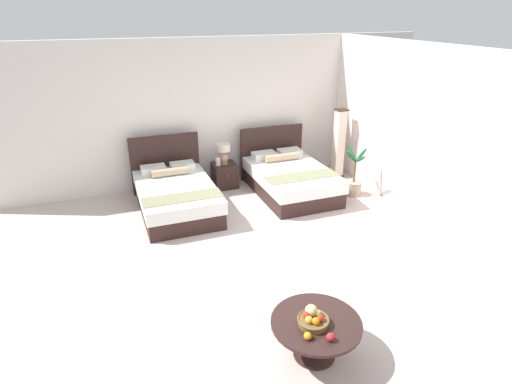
{
  "coord_description": "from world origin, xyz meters",
  "views": [
    {
      "loc": [
        -2.24,
        -4.97,
        3.4
      ],
      "look_at": [
        -0.13,
        0.59,
        0.79
      ],
      "focal_mm": 29.65,
      "sensor_mm": 36.0,
      "label": 1
    }
  ],
  "objects_px": {
    "vase": "(218,161)",
    "coffee_table": "(316,329)",
    "bed_near_corner": "(290,178)",
    "loose_orange": "(308,336)",
    "bed_near_window": "(176,195)",
    "nightstand": "(225,175)",
    "floor_lamp_corner": "(339,144)",
    "table_lamp": "(224,151)",
    "loose_apple": "(330,337)",
    "fruit_bowl": "(313,319)",
    "potted_palm": "(353,183)"
  },
  "relations": [
    {
      "from": "table_lamp",
      "to": "bed_near_corner",
      "type": "bearing_deg",
      "value": -34.36
    },
    {
      "from": "coffee_table",
      "to": "loose_orange",
      "type": "height_order",
      "value": "loose_orange"
    },
    {
      "from": "floor_lamp_corner",
      "to": "loose_orange",
      "type": "bearing_deg",
      "value": -123.77
    },
    {
      "from": "potted_palm",
      "to": "coffee_table",
      "type": "bearing_deg",
      "value": -127.79
    },
    {
      "from": "table_lamp",
      "to": "nightstand",
      "type": "bearing_deg",
      "value": -90.0
    },
    {
      "from": "loose_orange",
      "to": "floor_lamp_corner",
      "type": "relative_size",
      "value": 0.05
    },
    {
      "from": "bed_near_window",
      "to": "bed_near_corner",
      "type": "relative_size",
      "value": 1.01
    },
    {
      "from": "coffee_table",
      "to": "table_lamp",
      "type": "bearing_deg",
      "value": 84.5
    },
    {
      "from": "bed_near_window",
      "to": "vase",
      "type": "bearing_deg",
      "value": 34.74
    },
    {
      "from": "bed_near_corner",
      "to": "table_lamp",
      "type": "height_order",
      "value": "bed_near_corner"
    },
    {
      "from": "coffee_table",
      "to": "vase",
      "type": "bearing_deg",
      "value": 86.12
    },
    {
      "from": "nightstand",
      "to": "fruit_bowl",
      "type": "relative_size",
      "value": 1.51
    },
    {
      "from": "bed_near_window",
      "to": "coffee_table",
      "type": "relative_size",
      "value": 2.19
    },
    {
      "from": "loose_orange",
      "to": "loose_apple",
      "type": "bearing_deg",
      "value": -25.29
    },
    {
      "from": "nightstand",
      "to": "floor_lamp_corner",
      "type": "bearing_deg",
      "value": -6.98
    },
    {
      "from": "loose_orange",
      "to": "floor_lamp_corner",
      "type": "bearing_deg",
      "value": 56.23
    },
    {
      "from": "vase",
      "to": "coffee_table",
      "type": "bearing_deg",
      "value": -93.88
    },
    {
      "from": "bed_near_window",
      "to": "vase",
      "type": "relative_size",
      "value": 12.3
    },
    {
      "from": "bed_near_window",
      "to": "floor_lamp_corner",
      "type": "xyz_separation_m",
      "value": [
        3.6,
        0.44,
        0.44
      ]
    },
    {
      "from": "loose_apple",
      "to": "floor_lamp_corner",
      "type": "xyz_separation_m",
      "value": [
        2.92,
        4.76,
        0.25
      ]
    },
    {
      "from": "bed_near_window",
      "to": "loose_apple",
      "type": "relative_size",
      "value": 24.67
    },
    {
      "from": "bed_near_corner",
      "to": "loose_orange",
      "type": "relative_size",
      "value": 26.43
    },
    {
      "from": "nightstand",
      "to": "floor_lamp_corner",
      "type": "height_order",
      "value": "floor_lamp_corner"
    },
    {
      "from": "bed_near_corner",
      "to": "loose_apple",
      "type": "distance_m",
      "value": 4.6
    },
    {
      "from": "vase",
      "to": "coffee_table",
      "type": "height_order",
      "value": "vase"
    },
    {
      "from": "loose_orange",
      "to": "bed_near_corner",
      "type": "bearing_deg",
      "value": 67.2
    },
    {
      "from": "coffee_table",
      "to": "floor_lamp_corner",
      "type": "distance_m",
      "value": 5.35
    },
    {
      "from": "nightstand",
      "to": "coffee_table",
      "type": "distance_m",
      "value": 4.8
    },
    {
      "from": "nightstand",
      "to": "fruit_bowl",
      "type": "height_order",
      "value": "fruit_bowl"
    },
    {
      "from": "bed_near_window",
      "to": "floor_lamp_corner",
      "type": "distance_m",
      "value": 3.65
    },
    {
      "from": "vase",
      "to": "floor_lamp_corner",
      "type": "relative_size",
      "value": 0.11
    },
    {
      "from": "nightstand",
      "to": "fruit_bowl",
      "type": "bearing_deg",
      "value": -96.12
    },
    {
      "from": "loose_orange",
      "to": "potted_palm",
      "type": "distance_m",
      "value": 4.69
    },
    {
      "from": "vase",
      "to": "floor_lamp_corner",
      "type": "bearing_deg",
      "value": -5.73
    },
    {
      "from": "bed_near_window",
      "to": "nightstand",
      "type": "bearing_deg",
      "value": 32.75
    },
    {
      "from": "potted_palm",
      "to": "loose_apple",
      "type": "bearing_deg",
      "value": -125.66
    },
    {
      "from": "nightstand",
      "to": "potted_palm",
      "type": "bearing_deg",
      "value": -29.94
    },
    {
      "from": "vase",
      "to": "coffee_table",
      "type": "xyz_separation_m",
      "value": [
        -0.32,
        -4.73,
        -0.22
      ]
    },
    {
      "from": "vase",
      "to": "potted_palm",
      "type": "xyz_separation_m",
      "value": [
        2.38,
        -1.25,
        -0.33
      ]
    },
    {
      "from": "nightstand",
      "to": "floor_lamp_corner",
      "type": "relative_size",
      "value": 0.34
    },
    {
      "from": "potted_palm",
      "to": "bed_near_window",
      "type": "bearing_deg",
      "value": 170.73
    },
    {
      "from": "loose_orange",
      "to": "floor_lamp_corner",
      "type": "distance_m",
      "value": 5.62
    },
    {
      "from": "loose_orange",
      "to": "fruit_bowl",
      "type": "bearing_deg",
      "value": 49.71
    },
    {
      "from": "table_lamp",
      "to": "coffee_table",
      "type": "bearing_deg",
      "value": -95.5
    },
    {
      "from": "fruit_bowl",
      "to": "loose_apple",
      "type": "distance_m",
      "value": 0.28
    },
    {
      "from": "nightstand",
      "to": "bed_near_window",
      "type": "bearing_deg",
      "value": -147.25
    },
    {
      "from": "vase",
      "to": "fruit_bowl",
      "type": "relative_size",
      "value": 0.51
    },
    {
      "from": "vase",
      "to": "table_lamp",
      "type": "bearing_deg",
      "value": 23.13
    },
    {
      "from": "table_lamp",
      "to": "loose_apple",
      "type": "height_order",
      "value": "table_lamp"
    },
    {
      "from": "bed_near_corner",
      "to": "potted_palm",
      "type": "height_order",
      "value": "bed_near_corner"
    }
  ]
}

